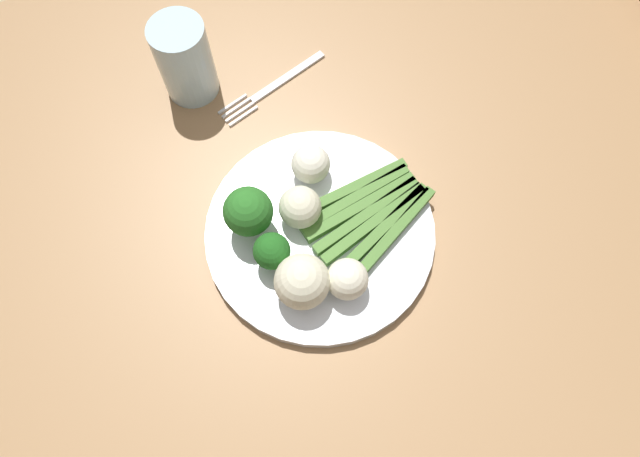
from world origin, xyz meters
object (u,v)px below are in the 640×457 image
(dining_table, at_px, (375,296))
(broccoli_front_left, at_px, (248,212))
(asparagus_bundle, at_px, (369,214))
(broccoli_left, at_px, (272,251))
(plate, at_px, (320,233))
(chair, at_px, (616,66))
(water_glass, at_px, (185,60))
(cauliflower_back, at_px, (311,164))
(cauliflower_back_right, at_px, (348,281))
(cauliflower_mid, at_px, (302,282))
(fork, at_px, (273,87))
(cauliflower_near_fork, at_px, (300,207))

(dining_table, height_order, broccoli_front_left, broccoli_front_left)
(asparagus_bundle, bearing_deg, broccoli_left, -10.00)
(dining_table, distance_m, plate, 0.14)
(chair, xyz_separation_m, water_glass, (0.11, 0.76, 0.32))
(broccoli_front_left, height_order, cauliflower_back, broccoli_front_left)
(cauliflower_back_right, bearing_deg, chair, -72.23)
(cauliflower_mid, bearing_deg, fork, -17.53)
(asparagus_bundle, height_order, cauliflower_mid, cauliflower_mid)
(plate, bearing_deg, cauliflower_mid, 138.70)
(cauliflower_back, distance_m, cauliflower_back_right, 0.15)
(dining_table, relative_size, broccoli_left, 23.26)
(plate, height_order, cauliflower_near_fork, cauliflower_near_fork)
(dining_table, bearing_deg, broccoli_left, 59.78)
(cauliflower_near_fork, distance_m, fork, 0.20)
(asparagus_bundle, distance_m, water_glass, 0.30)
(cauliflower_mid, bearing_deg, cauliflower_near_fork, -24.06)
(plate, relative_size, water_glass, 2.44)
(cauliflower_near_fork, bearing_deg, cauliflower_mid, 155.94)
(chair, xyz_separation_m, cauliflower_back, (-0.08, 0.68, 0.30))
(chair, height_order, cauliflower_back_right, chair)
(cauliflower_near_fork, bearing_deg, broccoli_front_left, 76.00)
(dining_table, xyz_separation_m, cauliflower_mid, (0.02, 0.09, 0.15))
(chair, height_order, broccoli_front_left, chair)
(chair, height_order, fork, chair)
(broccoli_front_left, xyz_separation_m, fork, (0.18, -0.11, -0.05))
(cauliflower_back_right, bearing_deg, dining_table, -87.79)
(plate, distance_m, cauliflower_back_right, 0.08)
(broccoli_front_left, bearing_deg, cauliflower_back, -71.18)
(broccoli_left, height_order, fork, broccoli_left)
(chair, bearing_deg, water_glass, 93.59)
(dining_table, bearing_deg, broccoli_front_left, 45.12)
(cauliflower_near_fork, xyz_separation_m, cauliflower_back_right, (-0.10, -0.01, -0.00))
(plate, height_order, cauliflower_back_right, cauliflower_back_right)
(cauliflower_back, height_order, cauliflower_back_right, same)
(cauliflower_back_right, bearing_deg, asparagus_bundle, -43.28)
(dining_table, bearing_deg, cauliflower_back, 8.63)
(dining_table, distance_m, water_glass, 0.39)
(dining_table, height_order, cauliflower_near_fork, cauliflower_near_fork)
(water_glass, bearing_deg, fork, -117.28)
(cauliflower_mid, bearing_deg, dining_table, -100.35)
(broccoli_front_left, height_order, cauliflower_mid, broccoli_front_left)
(broccoli_front_left, xyz_separation_m, cauliflower_near_fork, (-0.01, -0.06, -0.01))
(plate, distance_m, cauliflower_mid, 0.08)
(cauliflower_near_fork, bearing_deg, cauliflower_back_right, -174.76)
(dining_table, height_order, broccoli_left, broccoli_left)
(chair, xyz_separation_m, fork, (0.06, 0.67, 0.26))
(cauliflower_back, height_order, fork, cauliflower_back)
(asparagus_bundle, bearing_deg, chair, -176.11)
(broccoli_left, bearing_deg, chair, -78.11)
(plate, distance_m, broccoli_front_left, 0.09)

